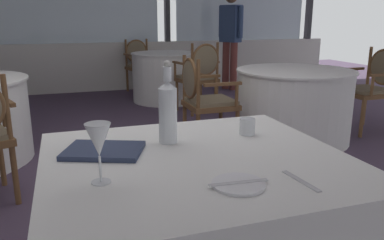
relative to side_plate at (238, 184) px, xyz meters
name	(u,v)px	position (x,y,z in m)	size (l,w,h in m)	color
ground_plane	(126,194)	(-0.13, 1.63, -0.76)	(15.31, 15.31, 0.00)	#47384C
window_wall_far	(82,29)	(-0.13, 6.05, 0.33)	(9.65, 0.14, 2.72)	silver
side_plate	(238,184)	(0.00, 0.00, 0.00)	(0.17, 0.17, 0.01)	white
butter_knife	(239,183)	(0.00, 0.00, 0.01)	(0.20, 0.02, 0.00)	silver
dinner_fork	(301,181)	(0.21, -0.04, 0.00)	(0.18, 0.02, 0.00)	silver
water_bottle	(168,110)	(-0.10, 0.50, 0.14)	(0.08, 0.08, 0.35)	white
wine_glass	(98,141)	(-0.42, 0.16, 0.14)	(0.08, 0.08, 0.20)	white
water_tumbler	(247,126)	(0.28, 0.50, 0.03)	(0.07, 0.07, 0.08)	white
menu_book	(104,151)	(-0.38, 0.45, 0.01)	(0.30, 0.21, 0.02)	#2D3856
background_table_1	(293,105)	(1.79, 2.44, -0.38)	(1.22, 1.22, 0.75)	white
dining_chair_1_0	(203,95)	(0.76, 2.42, -0.21)	(0.48, 0.54, 0.92)	brown
dining_chair_1_1	(373,83)	(2.83, 2.45, -0.20)	(0.48, 0.54, 0.95)	brown
background_table_2	(166,77)	(1.02, 4.82, -0.38)	(1.07, 1.07, 0.75)	white
dining_chair_2_0	(200,72)	(1.25, 3.88, -0.19)	(0.61, 0.56, 0.96)	brown
dining_chair_2_1	(140,61)	(0.79, 5.75, -0.23)	(0.61, 0.56, 0.91)	brown
diner_person_0	(230,34)	(2.38, 5.45, 0.24)	(0.34, 0.48, 1.74)	brown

